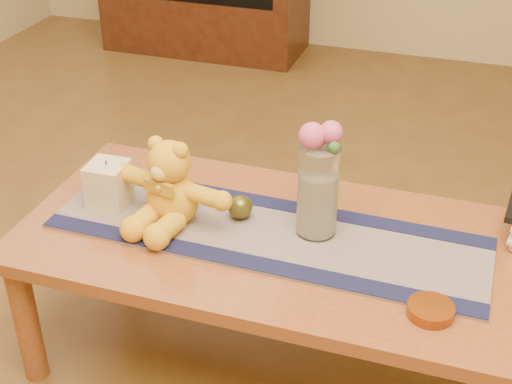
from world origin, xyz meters
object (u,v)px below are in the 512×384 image
(glass_vase, at_px, (318,191))
(bronze_ball, at_px, (240,207))
(pillar_candle, at_px, (109,184))
(amber_dish, at_px, (431,310))
(book_bottom, at_px, (512,228))
(teddy_bear, at_px, (171,182))

(glass_vase, height_order, bronze_ball, glass_vase)
(bronze_ball, bearing_deg, pillar_candle, -172.94)
(amber_dish, bearing_deg, book_bottom, 67.79)
(pillar_candle, height_order, book_bottom, pillar_candle)
(pillar_candle, bearing_deg, book_bottom, 11.67)
(teddy_bear, relative_size, amber_dish, 3.13)
(amber_dish, bearing_deg, bronze_ball, 156.57)
(book_bottom, bearing_deg, teddy_bear, -162.23)
(teddy_bear, distance_m, book_bottom, 0.95)
(pillar_candle, xyz_separation_m, bronze_ball, (0.38, 0.05, -0.03))
(bronze_ball, bearing_deg, glass_vase, -0.13)
(teddy_bear, height_order, book_bottom, teddy_bear)
(glass_vase, xyz_separation_m, amber_dish, (0.34, -0.24, -0.12))
(pillar_candle, height_order, glass_vase, glass_vase)
(pillar_candle, bearing_deg, bronze_ball, 7.06)
(glass_vase, distance_m, book_bottom, 0.56)
(glass_vase, bearing_deg, teddy_bear, -171.28)
(bronze_ball, xyz_separation_m, book_bottom, (0.73, 0.18, -0.03))
(pillar_candle, distance_m, bronze_ball, 0.39)
(book_bottom, bearing_deg, glass_vase, -157.55)
(teddy_bear, bearing_deg, pillar_candle, -174.09)
(bronze_ball, relative_size, book_bottom, 0.31)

